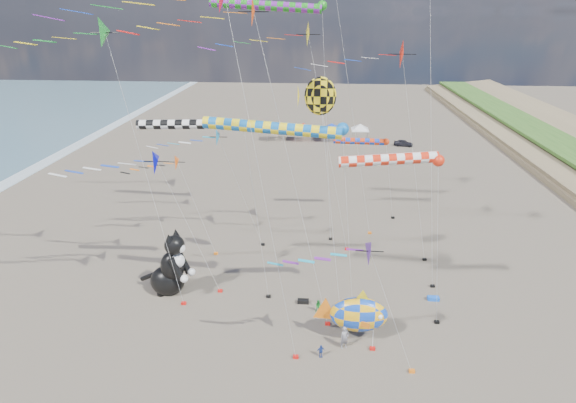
% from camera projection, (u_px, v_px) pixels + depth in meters
% --- Properties ---
extents(delta_kite_0, '(12.31, 2.21, 20.94)m').
position_uv_depth(delta_kite_0, '(301.00, 38.00, 36.54)').
color(delta_kite_0, yellow).
rests_on(delta_kite_0, ground).
extents(delta_kite_1, '(8.33, 1.61, 9.71)m').
position_uv_depth(delta_kite_1, '(165.00, 169.00, 39.99)').
color(delta_kite_1, '#FF5E12').
rests_on(delta_kite_1, ground).
extents(delta_kite_2, '(9.53, 1.77, 12.09)m').
position_uv_depth(delta_kite_2, '(214.00, 139.00, 40.76)').
color(delta_kite_2, '#1E86B7').
rests_on(delta_kite_2, ground).
extents(delta_kite_3, '(11.89, 2.45, 19.69)m').
position_uv_depth(delta_kite_3, '(393.00, 57.00, 35.21)').
color(delta_kite_3, red).
rests_on(delta_kite_3, ground).
extents(delta_kite_4, '(11.28, 2.06, 12.66)m').
position_uv_depth(delta_kite_4, '(149.00, 161.00, 33.21)').
color(delta_kite_4, '#0408C1').
rests_on(delta_kite_4, ground).
extents(delta_kite_5, '(7.91, 1.82, 9.71)m').
position_uv_depth(delta_kite_5, '(373.00, 256.00, 25.89)').
color(delta_kite_5, '#4B1890').
rests_on(delta_kite_5, ground).
extents(delta_kite_6, '(12.36, 2.08, 21.36)m').
position_uv_depth(delta_kite_6, '(76.00, 38.00, 28.26)').
color(delta_kite_6, '#1D922F').
rests_on(delta_kite_6, ground).
extents(delta_kite_9, '(12.30, 1.97, 22.54)m').
position_uv_depth(delta_kite_9, '(240.00, 17.00, 25.50)').
color(delta_kite_9, '#F8460E').
rests_on(delta_kite_9, ground).
extents(windsock_0, '(8.05, 0.78, 13.09)m').
position_uv_depth(windsock_0, '(394.00, 160.00, 28.90)').
color(windsock_0, red).
rests_on(windsock_0, ground).
extents(windsock_1, '(11.20, 0.81, 22.33)m').
position_uv_depth(windsock_1, '(271.00, 7.00, 37.67)').
color(windsock_1, '#198E19').
rests_on(windsock_1, ground).
extents(windsock_2, '(9.22, 0.72, 14.57)m').
position_uv_depth(windsock_2, '(196.00, 125.00, 31.37)').
color(windsock_2, black).
rests_on(windsock_2, ground).
extents(windsock_3, '(10.64, 0.82, 15.09)m').
position_uv_depth(windsock_3, '(278.00, 129.00, 28.48)').
color(windsock_3, '#1161B3').
rests_on(windsock_3, ground).
extents(windsock_4, '(7.19, 0.72, 9.21)m').
position_uv_depth(windsock_4, '(363.00, 142.00, 47.35)').
color(windsock_4, '#EB3A10').
rests_on(windsock_4, ground).
extents(angelfish_kite, '(3.74, 3.02, 17.43)m').
position_uv_depth(angelfish_kite, '(317.00, 98.00, 30.88)').
color(angelfish_kite, yellow).
rests_on(angelfish_kite, ground).
extents(cat_inflatable, '(4.69, 3.25, 5.76)m').
position_uv_depth(cat_inflatable, '(169.00, 262.00, 36.18)').
color(cat_inflatable, black).
rests_on(cat_inflatable, ground).
extents(fish_inflatable, '(5.35, 2.04, 4.19)m').
position_uv_depth(fish_inflatable, '(358.00, 314.00, 31.06)').
color(fish_inflatable, blue).
rests_on(fish_inflatable, ground).
extents(person_adult, '(0.74, 0.64, 1.71)m').
position_uv_depth(person_adult, '(345.00, 338.00, 30.78)').
color(person_adult, gray).
rests_on(person_adult, ground).
extents(child_green, '(0.54, 0.44, 1.04)m').
position_uv_depth(child_green, '(319.00, 306.00, 34.61)').
color(child_green, '#1B7A28').
rests_on(child_green, ground).
extents(child_blue, '(0.61, 0.39, 0.97)m').
position_uv_depth(child_blue, '(321.00, 351.00, 30.09)').
color(child_blue, navy).
rests_on(child_blue, ground).
extents(kite_bag_1, '(0.90, 0.44, 0.30)m').
position_uv_depth(kite_bag_1, '(433.00, 298.00, 36.18)').
color(kite_bag_1, blue).
rests_on(kite_bag_1, ground).
extents(kite_bag_2, '(0.90, 0.44, 0.30)m').
position_uv_depth(kite_bag_2, '(303.00, 301.00, 35.82)').
color(kite_bag_2, black).
rests_on(kite_bag_2, ground).
extents(tent_row, '(19.20, 4.20, 3.80)m').
position_uv_depth(tent_row, '(317.00, 124.00, 79.22)').
color(tent_row, silver).
rests_on(tent_row, ground).
extents(parked_car, '(3.44, 1.95, 1.10)m').
position_uv_depth(parked_car, '(403.00, 143.00, 77.36)').
color(parked_car, '#26262D').
rests_on(parked_car, ground).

